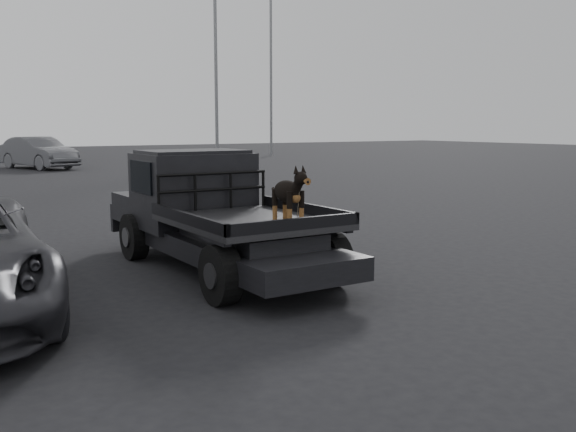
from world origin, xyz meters
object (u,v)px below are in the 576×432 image
distant_car_a (38,153)px  floodlight_far (271,38)px  distant_car_b (41,149)px  dog (288,196)px  flatbed_ute (220,241)px  floodlight_mid (215,40)px

distant_car_a → floodlight_far: size_ratio=0.32×
distant_car_b → dog: bearing=-84.4°
flatbed_ute → distant_car_a: bearing=84.7°
flatbed_ute → floodlight_mid: size_ratio=0.44×
distant_car_b → floodlight_mid: floodlight_mid is taller
dog → floodlight_far: floodlight_far is taller
dog → distant_car_a: dog is taller
distant_car_a → floodlight_mid: (8.92, -2.10, 5.90)m
distant_car_b → floodlight_far: floodlight_far is taller
flatbed_ute → distant_car_b: distant_car_b is taller
dog → distant_car_b: size_ratio=0.16×
floodlight_mid → dog: bearing=-114.0°
floodlight_far → dog: bearing=-120.4°
dog → floodlight_mid: 27.83m
distant_car_a → floodlight_far: (16.83, 5.40, 7.37)m
dog → floodlight_mid: bearing=66.0°
dog → distant_car_a: (2.20, 27.03, -0.49)m
flatbed_ute → distant_car_a: distant_car_a is taller
floodlight_mid → flatbed_ute: bearing=-115.9°
distant_car_b → distant_car_a: bearing=-90.0°
floodlight_mid → floodlight_far: bearing=43.5°
flatbed_ute → dog: (0.18, -1.66, 0.83)m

